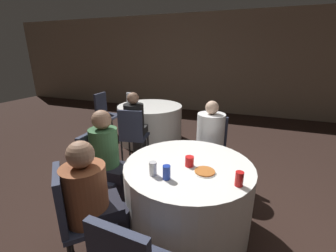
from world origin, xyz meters
TOP-DOWN VIEW (x-y plane):
  - ground_plane at (0.00, 0.00)m, footprint 16.00×16.00m
  - wall_back at (0.00, 5.03)m, footprint 16.00×0.06m
  - table_near at (-0.07, 0.14)m, footprint 1.23×1.23m
  - table_far at (-1.47, 2.24)m, footprint 1.28×1.28m
  - chair_near_west at (-1.11, 0.11)m, footprint 0.42×0.41m
  - chair_near_southwest at (-0.79, -0.60)m, footprint 0.57×0.57m
  - chair_near_north at (-0.04, 1.17)m, footprint 0.41×0.42m
  - chair_far_west at (-2.52, 2.19)m, footprint 0.42×0.42m
  - chair_far_south at (-1.28, 1.20)m, footprint 0.46×0.47m
  - person_floral_shirt at (-0.68, -0.48)m, footprint 0.48×0.48m
  - person_green_jacket at (-0.94, 0.12)m, footprint 0.49×0.30m
  - person_white_shirt at (-0.04, 1.01)m, footprint 0.36×0.52m
  - person_black_shirt at (-1.31, 1.36)m, footprint 0.35×0.49m
  - pizza_plate_near at (0.10, 0.04)m, footprint 0.20×0.20m
  - soda_can_silver at (-0.31, -0.15)m, footprint 0.07×0.07m
  - soda_can_blue at (-0.18, -0.17)m, footprint 0.07×0.07m
  - soda_can_red at (0.40, -0.06)m, footprint 0.07×0.07m
  - cup_near at (-0.06, 0.11)m, footprint 0.08×0.08m
  - bottle_far at (-1.88, 2.14)m, footprint 0.09×0.09m

SIDE VIEW (x-z plane):
  - ground_plane at x=0.00m, z-range 0.00..0.00m
  - table_near at x=-0.07m, z-range 0.00..0.73m
  - table_far at x=-1.47m, z-range 0.00..0.73m
  - chair_near_west at x=-1.11m, z-range 0.09..1.00m
  - chair_near_southwest at x=-0.79m, z-range 0.09..1.00m
  - chair_near_north at x=-0.04m, z-range 0.09..1.00m
  - chair_far_west at x=-2.52m, z-range 0.09..1.00m
  - chair_far_south at x=-1.28m, z-range 0.09..1.00m
  - person_floral_shirt at x=-0.68m, z-range 0.01..1.14m
  - person_black_shirt at x=-1.31m, z-range 0.00..1.16m
  - person_green_jacket at x=-0.94m, z-range 0.00..1.18m
  - person_white_shirt at x=-0.04m, z-range 0.02..1.18m
  - pizza_plate_near at x=0.10m, z-range 0.73..0.75m
  - cup_near at x=-0.06m, z-range 0.73..0.83m
  - soda_can_silver at x=-0.31m, z-range 0.73..0.85m
  - soda_can_blue at x=-0.18m, z-range 0.73..0.85m
  - soda_can_red at x=0.40m, z-range 0.73..0.85m
  - bottle_far at x=-1.88m, z-range 0.73..0.98m
  - wall_back at x=0.00m, z-range 0.00..2.80m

